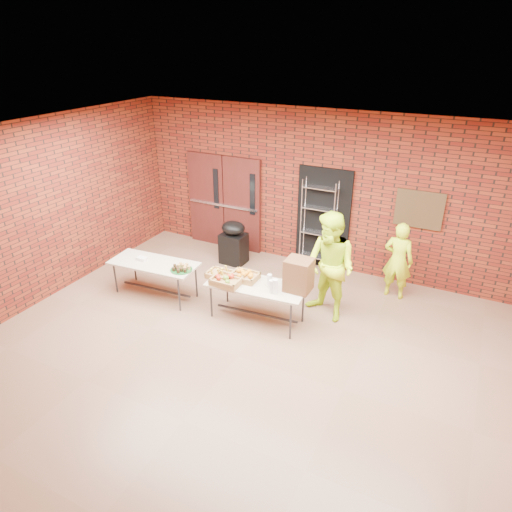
{
  "coord_description": "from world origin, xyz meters",
  "views": [
    {
      "loc": [
        2.74,
        -4.86,
        4.41
      ],
      "look_at": [
        -0.39,
        1.4,
        1.0
      ],
      "focal_mm": 32.0,
      "sensor_mm": 36.0,
      "label": 1
    }
  ],
  "objects_px": {
    "covered_grill": "(234,242)",
    "coffee_dispenser": "(299,275)",
    "volunteer_man": "(330,267)",
    "volunteer_woman": "(398,261)",
    "table_left": "(154,265)",
    "table_right": "(257,288)",
    "wire_rack": "(318,226)"
  },
  "relations": [
    {
      "from": "volunteer_woman",
      "to": "table_left",
      "type": "bearing_deg",
      "value": 30.37
    },
    {
      "from": "wire_rack",
      "to": "table_left",
      "type": "height_order",
      "value": "wire_rack"
    },
    {
      "from": "table_right",
      "to": "volunteer_man",
      "type": "distance_m",
      "value": 1.26
    },
    {
      "from": "volunteer_woman",
      "to": "volunteer_man",
      "type": "height_order",
      "value": "volunteer_man"
    },
    {
      "from": "table_right",
      "to": "volunteer_man",
      "type": "height_order",
      "value": "volunteer_man"
    },
    {
      "from": "table_left",
      "to": "volunteer_man",
      "type": "bearing_deg",
      "value": 9.18
    },
    {
      "from": "volunteer_woman",
      "to": "covered_grill",
      "type": "bearing_deg",
      "value": 6.38
    },
    {
      "from": "wire_rack",
      "to": "volunteer_man",
      "type": "bearing_deg",
      "value": -64.01
    },
    {
      "from": "table_right",
      "to": "volunteer_man",
      "type": "relative_size",
      "value": 0.9
    },
    {
      "from": "table_left",
      "to": "volunteer_woman",
      "type": "relative_size",
      "value": 1.14
    },
    {
      "from": "covered_grill",
      "to": "coffee_dispenser",
      "type": "bearing_deg",
      "value": -35.93
    },
    {
      "from": "table_left",
      "to": "coffee_dispenser",
      "type": "height_order",
      "value": "coffee_dispenser"
    },
    {
      "from": "covered_grill",
      "to": "volunteer_woman",
      "type": "height_order",
      "value": "volunteer_woman"
    },
    {
      "from": "table_left",
      "to": "coffee_dispenser",
      "type": "relative_size",
      "value": 3.07
    },
    {
      "from": "table_right",
      "to": "wire_rack",
      "type": "bearing_deg",
      "value": 79.21
    },
    {
      "from": "coffee_dispenser",
      "to": "volunteer_woman",
      "type": "relative_size",
      "value": 0.37
    },
    {
      "from": "volunteer_woman",
      "to": "volunteer_man",
      "type": "relative_size",
      "value": 0.78
    },
    {
      "from": "coffee_dispenser",
      "to": "volunteer_man",
      "type": "height_order",
      "value": "volunteer_man"
    },
    {
      "from": "coffee_dispenser",
      "to": "volunteer_woman",
      "type": "height_order",
      "value": "volunteer_woman"
    },
    {
      "from": "coffee_dispenser",
      "to": "volunteer_man",
      "type": "distance_m",
      "value": 0.61
    },
    {
      "from": "volunteer_man",
      "to": "volunteer_woman",
      "type": "bearing_deg",
      "value": 77.32
    },
    {
      "from": "covered_grill",
      "to": "volunteer_woman",
      "type": "xyz_separation_m",
      "value": [
        3.34,
        0.11,
        0.26
      ]
    },
    {
      "from": "covered_grill",
      "to": "volunteer_woman",
      "type": "relative_size",
      "value": 0.64
    },
    {
      "from": "volunteer_man",
      "to": "wire_rack",
      "type": "bearing_deg",
      "value": 139.61
    },
    {
      "from": "coffee_dispenser",
      "to": "volunteer_man",
      "type": "relative_size",
      "value": 0.29
    },
    {
      "from": "coffee_dispenser",
      "to": "covered_grill",
      "type": "relative_size",
      "value": 0.58
    },
    {
      "from": "table_right",
      "to": "coffee_dispenser",
      "type": "bearing_deg",
      "value": 7.71
    },
    {
      "from": "wire_rack",
      "to": "covered_grill",
      "type": "bearing_deg",
      "value": -161.02
    },
    {
      "from": "coffee_dispenser",
      "to": "covered_grill",
      "type": "bearing_deg",
      "value": 142.81
    },
    {
      "from": "coffee_dispenser",
      "to": "covered_grill",
      "type": "distance_m",
      "value": 2.66
    },
    {
      "from": "table_left",
      "to": "coffee_dispenser",
      "type": "xyz_separation_m",
      "value": [
        2.73,
        0.25,
        0.34
      ]
    },
    {
      "from": "table_left",
      "to": "volunteer_woman",
      "type": "height_order",
      "value": "volunteer_woman"
    }
  ]
}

